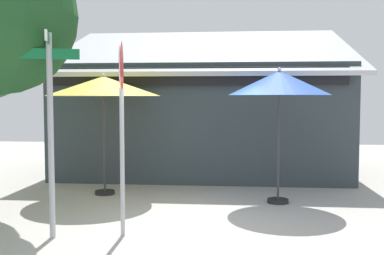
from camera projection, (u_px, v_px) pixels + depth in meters
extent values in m
cube|color=#ADA8A0|center=(188.00, 227.00, 7.88)|extent=(28.00, 28.00, 0.10)
cube|color=#333D42|center=(203.00, 120.00, 13.49)|extent=(7.81, 4.57, 3.05)
cube|color=#B7BABF|center=(203.00, 50.00, 13.21)|extent=(8.31, 5.05, 1.74)
cube|color=black|center=(197.00, 77.00, 11.10)|extent=(7.21, 0.16, 0.44)
cylinder|color=#A8AAB2|center=(51.00, 137.00, 7.02)|extent=(0.09, 0.09, 3.18)
cube|color=#116B38|center=(49.00, 39.00, 6.92)|extent=(0.31, 0.87, 0.16)
cube|color=#116B38|center=(49.00, 54.00, 6.94)|extent=(0.87, 0.31, 0.16)
cube|color=white|center=(46.00, 35.00, 6.45)|extent=(0.05, 0.07, 0.16)
cylinder|color=#A8AAB2|center=(122.00, 163.00, 7.15)|extent=(0.07, 0.07, 2.34)
cylinder|color=white|center=(121.00, 66.00, 7.05)|extent=(0.15, 0.79, 0.80)
cylinder|color=red|center=(121.00, 66.00, 7.05)|extent=(0.16, 0.74, 0.75)
cylinder|color=black|center=(105.00, 192.00, 10.33)|extent=(0.44, 0.44, 0.08)
cylinder|color=#333335|center=(104.00, 144.00, 10.26)|extent=(0.05, 0.05, 2.28)
cone|color=#EAD14C|center=(104.00, 86.00, 10.18)|extent=(2.55, 2.55, 0.44)
sphere|color=silver|center=(103.00, 75.00, 10.16)|extent=(0.08, 0.08, 0.08)
cylinder|color=black|center=(278.00, 201.00, 9.48)|extent=(0.44, 0.44, 0.08)
cylinder|color=#333335|center=(278.00, 148.00, 9.41)|extent=(0.05, 0.05, 2.29)
cone|color=#2D56B7|center=(279.00, 83.00, 9.32)|extent=(2.10, 2.10, 0.50)
sphere|color=silver|center=(279.00, 69.00, 9.30)|extent=(0.08, 0.08, 0.08)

